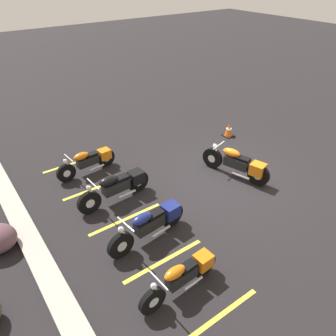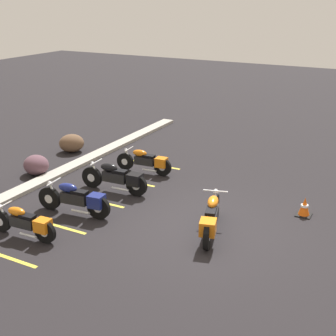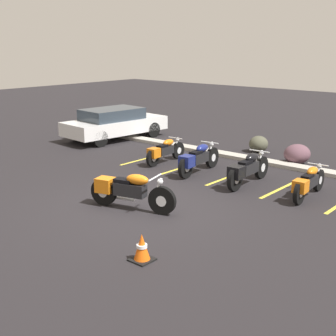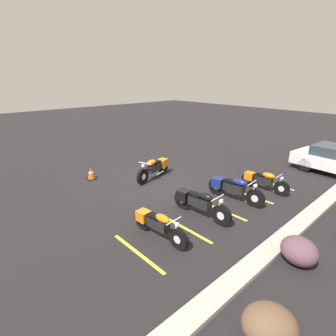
{
  "view_description": "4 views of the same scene",
  "coord_description": "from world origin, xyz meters",
  "px_view_note": "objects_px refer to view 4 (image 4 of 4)",
  "views": [
    {
      "loc": [
        -5.79,
        6.46,
        5.74
      ],
      "look_at": [
        0.34,
        2.02,
        0.91
      ],
      "focal_mm": 35.0,
      "sensor_mm": 36.0,
      "label": 1
    },
    {
      "loc": [
        -9.76,
        -4.2,
        5.6
      ],
      "look_at": [
        1.08,
        1.6,
        1.03
      ],
      "focal_mm": 50.0,
      "sensor_mm": 36.0,
      "label": 2
    },
    {
      "loc": [
        7.52,
        -7.71,
        3.87
      ],
      "look_at": [
        -0.37,
        1.44,
        0.64
      ],
      "focal_mm": 50.0,
      "sensor_mm": 36.0,
      "label": 3
    },
    {
      "loc": [
        6.83,
        8.22,
        4.27
      ],
      "look_at": [
        0.21,
        1.0,
        0.86
      ],
      "focal_mm": 28.0,
      "sensor_mm": 36.0,
      "label": 4
    }
  ],
  "objects_px": {
    "motorcycle_orange_featured": "(155,167)",
    "parked_bike_3": "(157,224)",
    "traffic_cone": "(91,174)",
    "parked_bike_1": "(233,188)",
    "landscape_rock_0": "(269,325)",
    "parked_bike_0": "(262,180)",
    "parked_bike_2": "(198,202)",
    "landscape_rock_1": "(299,251)"
  },
  "relations": [
    {
      "from": "parked_bike_0",
      "to": "parked_bike_3",
      "type": "xyz_separation_m",
      "value": [
        5.2,
        -0.33,
        0.01
      ]
    },
    {
      "from": "parked_bike_2",
      "to": "landscape_rock_1",
      "type": "xyz_separation_m",
      "value": [
        -0.03,
        3.18,
        -0.14
      ]
    },
    {
      "from": "parked_bike_1",
      "to": "traffic_cone",
      "type": "xyz_separation_m",
      "value": [
        2.84,
        -5.41,
        -0.22
      ]
    },
    {
      "from": "parked_bike_0",
      "to": "traffic_cone",
      "type": "distance_m",
      "value": 7.24
    },
    {
      "from": "traffic_cone",
      "to": "parked_bike_1",
      "type": "bearing_deg",
      "value": 117.69
    },
    {
      "from": "parked_bike_3",
      "to": "landscape_rock_0",
      "type": "distance_m",
      "value": 3.69
    },
    {
      "from": "traffic_cone",
      "to": "landscape_rock_1",
      "type": "bearing_deg",
      "value": 97.17
    },
    {
      "from": "parked_bike_1",
      "to": "parked_bike_2",
      "type": "height_order",
      "value": "parked_bike_2"
    },
    {
      "from": "parked_bike_1",
      "to": "traffic_cone",
      "type": "bearing_deg",
      "value": -157.96
    },
    {
      "from": "landscape_rock_0",
      "to": "parked_bike_1",
      "type": "bearing_deg",
      "value": -139.36
    },
    {
      "from": "motorcycle_orange_featured",
      "to": "parked_bike_0",
      "type": "xyz_separation_m",
      "value": [
        -2.27,
        3.92,
        -0.07
      ]
    },
    {
      "from": "parked_bike_0",
      "to": "parked_bike_3",
      "type": "distance_m",
      "value": 5.21
    },
    {
      "from": "motorcycle_orange_featured",
      "to": "parked_bike_2",
      "type": "relative_size",
      "value": 1.0
    },
    {
      "from": "parked_bike_3",
      "to": "landscape_rock_0",
      "type": "xyz_separation_m",
      "value": [
        0.61,
        3.64,
        -0.08
      ]
    },
    {
      "from": "parked_bike_2",
      "to": "motorcycle_orange_featured",
      "type": "bearing_deg",
      "value": 158.96
    },
    {
      "from": "parked_bike_0",
      "to": "parked_bike_1",
      "type": "relative_size",
      "value": 0.89
    },
    {
      "from": "landscape_rock_1",
      "to": "landscape_rock_0",
      "type": "bearing_deg",
      "value": 11.54
    },
    {
      "from": "parked_bike_3",
      "to": "landscape_rock_1",
      "type": "bearing_deg",
      "value": 25.74
    },
    {
      "from": "motorcycle_orange_featured",
      "to": "landscape_rock_1",
      "type": "height_order",
      "value": "motorcycle_orange_featured"
    },
    {
      "from": "parked_bike_1",
      "to": "landscape_rock_0",
      "type": "bearing_deg",
      "value": -55.01
    },
    {
      "from": "parked_bike_0",
      "to": "parked_bike_2",
      "type": "height_order",
      "value": "parked_bike_2"
    },
    {
      "from": "parked_bike_3",
      "to": "landscape_rock_0",
      "type": "bearing_deg",
      "value": -13.84
    },
    {
      "from": "landscape_rock_0",
      "to": "traffic_cone",
      "type": "distance_m",
      "value": 9.11
    },
    {
      "from": "parked_bike_1",
      "to": "parked_bike_2",
      "type": "distance_m",
      "value": 1.8
    },
    {
      "from": "parked_bike_0",
      "to": "landscape_rock_0",
      "type": "height_order",
      "value": "parked_bike_0"
    },
    {
      "from": "motorcycle_orange_featured",
      "to": "parked_bike_1",
      "type": "height_order",
      "value": "motorcycle_orange_featured"
    },
    {
      "from": "parked_bike_0",
      "to": "landscape_rock_0",
      "type": "bearing_deg",
      "value": -63.67
    },
    {
      "from": "parked_bike_2",
      "to": "traffic_cone",
      "type": "xyz_separation_m",
      "value": [
        1.05,
        -5.33,
        -0.22
      ]
    },
    {
      "from": "motorcycle_orange_featured",
      "to": "parked_bike_3",
      "type": "relative_size",
      "value": 1.12
    },
    {
      "from": "motorcycle_orange_featured",
      "to": "parked_bike_3",
      "type": "xyz_separation_m",
      "value": [
        2.93,
        3.59,
        -0.06
      ]
    },
    {
      "from": "parked_bike_1",
      "to": "landscape_rock_0",
      "type": "xyz_separation_m",
      "value": [
        4.2,
        3.6,
        -0.12
      ]
    },
    {
      "from": "motorcycle_orange_featured",
      "to": "landscape_rock_1",
      "type": "xyz_separation_m",
      "value": [
        1.11,
        6.73,
        -0.15
      ]
    },
    {
      "from": "motorcycle_orange_featured",
      "to": "parked_bike_1",
      "type": "bearing_deg",
      "value": 84.41
    },
    {
      "from": "parked_bike_0",
      "to": "landscape_rock_0",
      "type": "relative_size",
      "value": 2.11
    },
    {
      "from": "parked_bike_2",
      "to": "parked_bike_3",
      "type": "bearing_deg",
      "value": -91.85
    },
    {
      "from": "parked_bike_1",
      "to": "parked_bike_3",
      "type": "height_order",
      "value": "parked_bike_1"
    },
    {
      "from": "parked_bike_2",
      "to": "parked_bike_3",
      "type": "relative_size",
      "value": 1.12
    },
    {
      "from": "motorcycle_orange_featured",
      "to": "parked_bike_2",
      "type": "xyz_separation_m",
      "value": [
        1.14,
        3.54,
        -0.01
      ]
    },
    {
      "from": "parked_bike_1",
      "to": "motorcycle_orange_featured",
      "type": "bearing_deg",
      "value": -175.36
    },
    {
      "from": "parked_bike_3",
      "to": "landscape_rock_0",
      "type": "relative_size",
      "value": 2.14
    },
    {
      "from": "parked_bike_3",
      "to": "traffic_cone",
      "type": "height_order",
      "value": "parked_bike_3"
    },
    {
      "from": "parked_bike_2",
      "to": "landscape_rock_1",
      "type": "distance_m",
      "value": 3.19
    }
  ]
}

